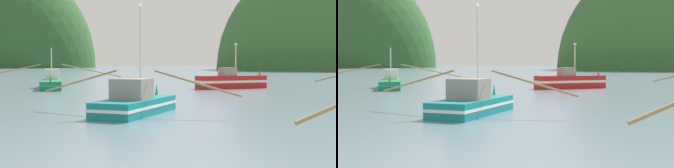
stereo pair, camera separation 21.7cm
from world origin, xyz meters
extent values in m
ellipsoid|color=#2D562D|center=(-70.24, 236.01, 0.00)|extent=(87.77, 70.22, 108.54)
cube|color=red|center=(4.99, 44.47, 0.74)|extent=(8.54, 4.50, 1.49)
cube|color=white|center=(4.99, 44.47, 0.82)|extent=(8.63, 4.55, 0.27)
cone|color=red|center=(8.63, 45.64, 1.84)|extent=(0.25, 0.25, 0.70)
cube|color=gray|center=(4.51, 44.32, 1.96)|extent=(2.00, 2.05, 0.94)
cylinder|color=silver|center=(5.54, 44.65, 3.24)|extent=(0.12, 0.12, 3.51)
cube|color=white|center=(5.54, 44.65, 5.12)|extent=(0.35, 0.14, 0.20)
cube|color=#147F84|center=(-6.16, 20.13, 0.46)|extent=(5.22, 7.39, 0.93)
cube|color=white|center=(-6.16, 20.13, 0.51)|extent=(5.27, 7.46, 0.17)
cone|color=#147F84|center=(-4.78, 23.04, 1.28)|extent=(0.27, 0.27, 0.70)
cube|color=gray|center=(-6.38, 19.65, 1.52)|extent=(2.60, 2.52, 1.19)
cylinder|color=silver|center=(-5.86, 20.75, 3.65)|extent=(0.12, 0.12, 5.43)
cube|color=white|center=(-5.86, 20.75, 6.48)|extent=(0.18, 0.34, 0.20)
cylinder|color=#997F4C|center=(-9.54, 21.73, 1.90)|extent=(4.64, 2.28, 1.45)
cylinder|color=#997F4C|center=(-2.78, 18.52, 1.90)|extent=(4.64, 2.28, 1.45)
cube|color=#197A47|center=(-15.69, 46.26, 0.49)|extent=(3.88, 10.97, 0.98)
cube|color=teal|center=(-15.69, 46.26, 0.54)|extent=(3.92, 11.08, 0.18)
cone|color=#197A47|center=(-14.92, 41.38, 1.33)|extent=(0.23, 0.23, 0.70)
cube|color=silver|center=(-15.97, 48.06, 1.60)|extent=(1.93, 2.46, 1.24)
cylinder|color=silver|center=(-15.75, 46.65, 2.84)|extent=(0.12, 0.12, 3.71)
cube|color=teal|center=(-15.75, 46.65, 4.81)|extent=(0.09, 0.36, 0.20)
cylinder|color=#997F4C|center=(-11.12, 46.98, 2.03)|extent=(6.97, 1.21, 1.62)
cylinder|color=#997F4C|center=(-20.26, 45.54, 2.03)|extent=(6.97, 1.21, 1.62)
camera|label=1|loc=(-6.31, -5.93, 3.09)|focal=47.55mm
camera|label=2|loc=(-6.10, -5.95, 3.09)|focal=47.55mm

